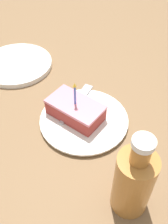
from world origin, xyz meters
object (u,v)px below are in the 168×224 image
Objects in this scene: side_plate at (17,64)px; fork at (78,100)px; cake_slice at (75,110)px; bottle at (133,181)px; plate at (84,120)px.

fork is at bearing -94.65° from side_plate.
side_plate is at bearing 76.87° from cake_slice.
bottle is at bearing -122.58° from fork.
plate is 1.37× the size of fork.
cake_slice reaches higher than side_plate.
plate is at bearing -73.51° from cake_slice.
side_plate is (0.02, 0.27, -0.01)m from fork.
fork is 0.83× the size of bottle.
fork is at bearing 51.20° from plate.
bottle reaches higher than cake_slice.
side_plate reaches higher than plate.
cake_slice is at bearing -103.13° from side_plate.
fork is (0.04, 0.05, 0.01)m from plate.
cake_slice is 0.26m from bottle.
plate is 0.33m from side_plate.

